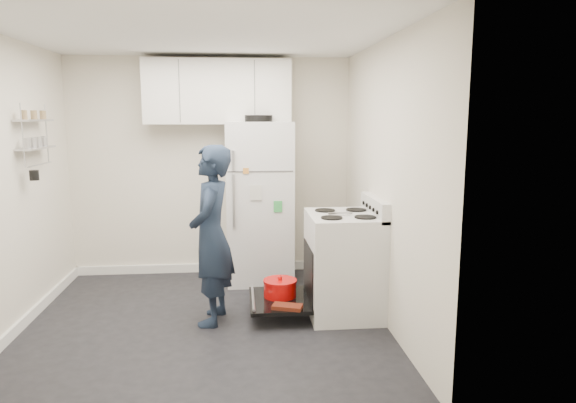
{
  "coord_description": "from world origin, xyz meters",
  "views": [
    {
      "loc": [
        0.32,
        -4.39,
        1.84
      ],
      "look_at": [
        0.77,
        0.31,
        1.05
      ],
      "focal_mm": 32.0,
      "sensor_mm": 36.0,
      "label": 1
    }
  ],
  "objects": [
    {
      "name": "electric_range",
      "position": [
        1.26,
        0.15,
        0.47
      ],
      "size": [
        0.66,
        0.76,
        1.1
      ],
      "color": "silver",
      "rests_on": "ground"
    },
    {
      "name": "refrigerator",
      "position": [
        0.54,
        1.25,
        0.9
      ],
      "size": [
        0.72,
        0.74,
        1.85
      ],
      "color": "silver",
      "rests_on": "ground"
    },
    {
      "name": "wall_shelf_rack",
      "position": [
        -1.52,
        0.49,
        1.68
      ],
      "size": [
        0.14,
        0.6,
        0.61
      ],
      "color": "#B2B2B7",
      "rests_on": "room"
    },
    {
      "name": "person",
      "position": [
        0.07,
        0.07,
        0.8
      ],
      "size": [
        0.47,
        0.63,
        1.6
      ],
      "primitive_type": "imported",
      "rotation": [
        0.0,
        0.0,
        -1.72
      ],
      "color": "#192437",
      "rests_on": "ground"
    },
    {
      "name": "open_oven_door",
      "position": [
        0.68,
        0.18,
        0.2
      ],
      "size": [
        0.55,
        0.71,
        0.24
      ],
      "color": "black",
      "rests_on": "ground"
    },
    {
      "name": "room",
      "position": [
        -0.03,
        0.03,
        1.21
      ],
      "size": [
        3.21,
        3.21,
        2.51
      ],
      "color": "black",
      "rests_on": "ground"
    },
    {
      "name": "upper_cabinets",
      "position": [
        0.1,
        1.43,
        2.1
      ],
      "size": [
        1.6,
        0.33,
        0.7
      ],
      "primitive_type": "cube",
      "color": "silver",
      "rests_on": "room"
    }
  ]
}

